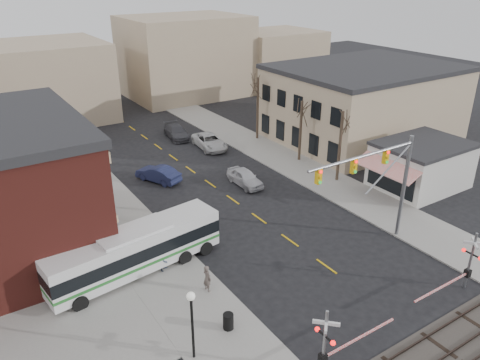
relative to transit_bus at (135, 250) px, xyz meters
The scene contains 22 objects.
ground 14.04m from the transit_bus, 37.47° to the right, with size 160.00×160.00×0.00m, color black.
sidewalk_west 11.75m from the transit_bus, 82.31° to the left, with size 5.00×60.00×0.12m, color gray.
sidewalk_east 23.63m from the transit_bus, 29.28° to the left, with size 5.00×60.00×0.12m, color gray.
ballast_strip 19.91m from the transit_bus, 56.13° to the right, with size 160.00×5.00×0.06m, color #332D28.
rail_tracks 19.91m from the transit_bus, 56.13° to the right, with size 160.00×3.91×0.14m.
tan_building 35.10m from the transit_bus, 19.22° to the left, with size 20.30×15.30×8.50m.
awning_shop 27.07m from the transit_bus, ahead, with size 9.74×6.20×4.30m.
tree_east_a 21.91m from the transit_bus, ahead, with size 0.28×0.28×6.75m.
tree_east_b 23.89m from the transit_bus, 23.55° to the left, with size 0.28×0.28×6.30m.
tree_east_c 28.24m from the transit_bus, 38.47° to the left, with size 0.28×0.28×7.20m.
transit_bus is the anchor object (origin of this frame).
traffic_signal_mast 17.35m from the transit_bus, 22.00° to the right, with size 9.54×0.30×8.00m.
rr_crossing_west 14.14m from the transit_bus, 69.88° to the right, with size 5.60×1.36×4.00m.
rr_crossing_east 20.93m from the transit_bus, 38.30° to the right, with size 5.60×1.36×4.00m.
street_lamp 8.96m from the transit_bus, 92.64° to the right, with size 0.44×0.44×4.12m.
trash_bin 8.40m from the transit_bus, 74.62° to the right, with size 0.60×0.60×0.97m, color black.
car_a 15.66m from the transit_bus, 28.90° to the left, with size 1.78×4.41×1.50m, color #B3B2B7.
car_b 14.70m from the transit_bus, 60.45° to the left, with size 1.61×4.62×1.52m, color #191D3E.
car_c 23.94m from the transit_bus, 48.63° to the left, with size 2.54×5.51×1.53m, color silver.
car_d 27.20m from the transit_bus, 58.43° to the left, with size 2.07×5.10×1.48m, color #45454B.
pedestrian_near 5.33m from the transit_bus, 56.65° to the right, with size 0.66×0.43×1.81m, color #5A4E48.
pedestrian_far 2.06m from the transit_bus, 29.92° to the right, with size 0.72×0.56×1.49m, color #324057.
Camera 1 is at (-19.47, -17.07, 18.59)m, focal length 35.00 mm.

